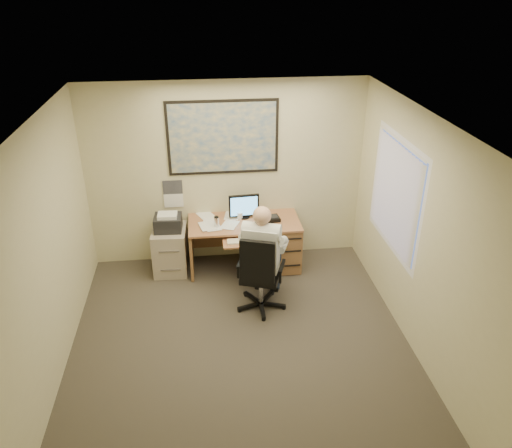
{
  "coord_description": "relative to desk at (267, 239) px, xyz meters",
  "views": [
    {
      "loc": [
        -0.37,
        -4.51,
        3.99
      ],
      "look_at": [
        0.32,
        1.3,
        1.0
      ],
      "focal_mm": 35.0,
      "sensor_mm": 36.0,
      "label": 1
    }
  ],
  "objects": [
    {
      "name": "room_shell",
      "position": [
        -0.56,
        -1.9,
        0.91
      ],
      "size": [
        4.0,
        4.5,
        2.7
      ],
      "color": "#3B362E",
      "rests_on": "ground"
    },
    {
      "name": "desk",
      "position": [
        0.0,
        0.0,
        0.0
      ],
      "size": [
        1.6,
        0.97,
        1.1
      ],
      "color": "#AE714A",
      "rests_on": "ground"
    },
    {
      "name": "window_blinds",
      "position": [
        1.41,
        -1.1,
        1.11
      ],
      "size": [
        0.06,
        1.4,
        1.3
      ],
      "primitive_type": null,
      "color": "beige",
      "rests_on": "room_shell"
    },
    {
      "name": "world_map",
      "position": [
        -0.59,
        0.33,
        1.46
      ],
      "size": [
        1.56,
        0.03,
        1.06
      ],
      "primitive_type": "cube",
      "color": "#1E4C93",
      "rests_on": "room_shell"
    },
    {
      "name": "filing_cabinet",
      "position": [
        -1.42,
        0.01,
        -0.04
      ],
      "size": [
        0.51,
        0.6,
        0.93
      ],
      "rotation": [
        0.0,
        0.0,
        -0.05
      ],
      "color": "#AB9D8A",
      "rests_on": "ground"
    },
    {
      "name": "wall_calendar",
      "position": [
        -1.34,
        0.34,
        0.64
      ],
      "size": [
        0.28,
        0.01,
        0.42
      ],
      "primitive_type": "cube",
      "color": "white",
      "rests_on": "room_shell"
    },
    {
      "name": "office_chair",
      "position": [
        -0.2,
        -1.09,
        -0.11
      ],
      "size": [
        0.84,
        0.84,
        1.11
      ],
      "rotation": [
        0.0,
        0.0,
        -0.33
      ],
      "color": "black",
      "rests_on": "ground"
    },
    {
      "name": "person",
      "position": [
        -0.22,
        -1.01,
        0.28
      ],
      "size": [
        0.86,
        1.02,
        1.44
      ],
      "primitive_type": null,
      "rotation": [
        0.0,
        0.0,
        -0.34
      ],
      "color": "silver",
      "rests_on": "office_chair"
    }
  ]
}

